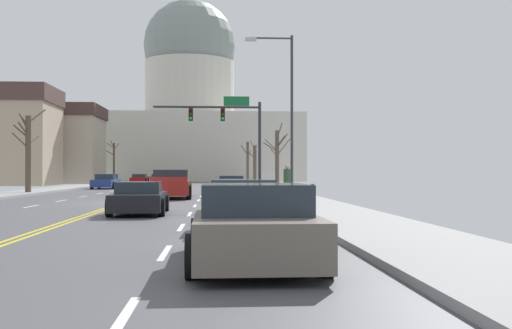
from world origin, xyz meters
TOP-DOWN VIEW (x-y plane):
  - ground at (0.00, -0.00)m, footprint 20.00×180.00m
  - signal_gantry at (5.40, 15.24)m, footprint 7.91×0.41m
  - street_lamp_right at (7.89, 0.41)m, footprint 2.41×0.24m
  - capitol_building at (0.00, 70.21)m, footprint 35.01×22.14m
  - sedan_near_00 at (5.39, 11.03)m, footprint 1.99×4.34m
  - pickup_truck_near_01 at (1.86, 4.47)m, footprint 2.48×5.44m
  - sedan_near_02 at (5.39, -1.88)m, footprint 2.06×4.44m
  - sedan_near_03 at (1.72, -8.27)m, footprint 2.04×4.61m
  - sedan_near_04 at (5.15, -14.06)m, footprint 2.14×4.47m
  - sedan_near_05 at (5.04, -20.42)m, footprint 2.13×4.60m
  - sedan_oncoming_00 at (-5.12, 23.92)m, footprint 2.10×4.47m
  - sedan_oncoming_01 at (-1.79, 37.64)m, footprint 2.23×4.41m
  - sedan_oncoming_02 at (-5.45, 49.71)m, footprint 2.14×4.28m
  - sedan_oncoming_03 at (-5.04, 61.24)m, footprint 2.04×4.48m
  - flank_building_00 at (-18.19, 38.06)m, footprint 10.26×8.84m
  - flank_building_01 at (-16.10, 49.00)m, footprint 12.00×9.48m
  - bare_tree_00 at (8.24, 46.42)m, footprint 1.35×2.38m
  - bare_tree_01 at (-7.99, 11.29)m, footprint 1.75×2.34m
  - bare_tree_02 at (8.59, 11.96)m, footprint 1.87×2.50m
  - bare_tree_03 at (-8.01, 45.42)m, footprint 1.48×1.93m
  - bare_tree_04 at (8.52, 36.48)m, footprint 1.28×2.16m
  - pedestrian_00 at (7.79, -1.08)m, footprint 0.35×0.34m
  - bicycle_parked at (8.57, -3.63)m, footprint 0.12×1.77m

SIDE VIEW (x-z plane):
  - ground at x=0.00m, z-range -0.08..0.12m
  - bicycle_parked at x=8.57m, z-range 0.06..0.91m
  - sedan_near_03 at x=1.72m, z-range -0.03..1.11m
  - sedan_oncoming_02 at x=-5.45m, z-range -0.03..1.12m
  - sedan_near_02 at x=5.39m, z-range -0.03..1.12m
  - sedan_near_00 at x=5.39m, z-range -0.03..1.18m
  - sedan_oncoming_03 at x=-5.04m, z-range -0.03..1.19m
  - sedan_oncoming_01 at x=-1.79m, z-range -0.03..1.19m
  - sedan_near_04 at x=5.15m, z-range -0.04..1.24m
  - sedan_oncoming_00 at x=-5.12m, z-range -0.03..1.24m
  - sedan_near_05 at x=5.04m, z-range -0.04..1.26m
  - pickup_truck_near_01 at x=1.86m, z-range -0.08..1.52m
  - pedestrian_00 at x=7.79m, z-range 0.23..1.92m
  - bare_tree_04 at x=8.52m, z-range -0.02..4.70m
  - bare_tree_02 at x=8.59m, z-range 0.02..4.84m
  - bare_tree_03 at x=-8.01m, z-range 0.18..5.26m
  - bare_tree_00 at x=8.24m, z-range 0.28..5.30m
  - bare_tree_01 at x=-7.99m, z-range 0.05..5.66m
  - flank_building_01 at x=-16.10m, z-range 0.05..9.80m
  - street_lamp_right at x=7.89m, z-range 0.89..9.08m
  - signal_gantry at x=5.40m, z-range 1.59..8.48m
  - flank_building_00 at x=-18.19m, z-range 0.06..10.67m
  - capitol_building at x=0.00m, z-range -5.17..26.40m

